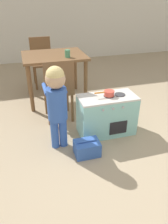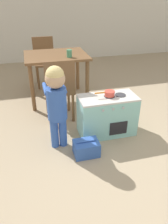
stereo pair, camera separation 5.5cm
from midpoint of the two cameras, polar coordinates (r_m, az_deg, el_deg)
ground_plane at (r=2.23m, az=10.63°, el=-16.06°), size 16.00×16.00×0.00m
wall_back at (r=5.64m, az=-7.60°, el=26.28°), size 10.00×0.06×2.60m
play_kitchen at (r=2.65m, az=6.62°, el=-0.82°), size 0.68×0.35×0.50m
toy_pot at (r=2.52m, az=7.24°, el=4.90°), size 0.24×0.12×0.06m
child_figure at (r=2.25m, az=-6.54°, el=3.67°), size 0.23×0.38×0.94m
toy_basket at (r=2.38m, az=1.28°, el=-9.44°), size 0.27×0.20×0.18m
dining_table at (r=3.42m, az=-6.80°, el=12.90°), size 0.93×0.75×0.73m
dining_chair_near at (r=2.84m, az=-5.87°, el=6.03°), size 0.37×0.37×0.85m
dining_chair_far at (r=4.12m, az=-9.86°, el=13.17°), size 0.37×0.37×0.85m
cup_on_table at (r=3.20m, az=-3.36°, el=15.01°), size 0.07×0.07×0.10m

